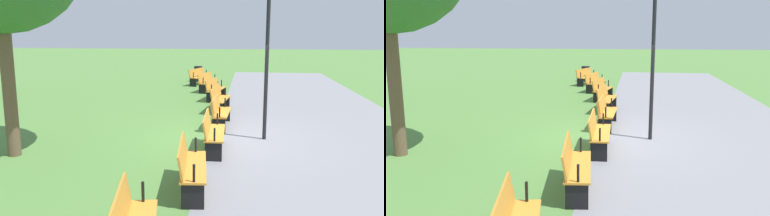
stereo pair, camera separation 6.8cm
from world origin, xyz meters
The scene contains 11 objects.
ground_plane centered at (0.00, 0.00, 0.00)m, with size 120.00×120.00×0.00m, color #54843D.
path_paving centered at (0.00, 2.86, 0.00)m, with size 36.70×6.03×0.01m, color gray.
bench_0 centered at (-10.93, -1.92, 0.47)m, with size 1.80×1.02×0.89m.
bench_1 centered at (-8.56, -1.19, 0.47)m, with size 1.80×0.91×0.89m.
bench_2 centered at (-6.15, -0.64, 0.47)m, with size 1.80×0.79×0.89m.
bench_3 centered at (-3.71, -0.28, 0.47)m, with size 1.78×0.66×0.89m.
bench_4 centered at (-1.24, -0.09, 0.47)m, with size 1.76×0.54×0.89m.
bench_5 centered at (1.24, -0.09, 0.47)m, with size 1.76×0.54×0.89m.
bench_6 centered at (3.71, -0.28, 0.47)m, with size 1.78×0.66×0.89m.
lamp_post centered at (0.00, 1.20, 2.84)m, with size 0.32×0.32×4.09m.
trash_bin centered at (-12.46, -2.13, 0.45)m, with size 0.49×0.49×0.90m, color black.
Camera 1 is at (10.40, 0.70, 2.81)m, focal length 36.78 mm.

